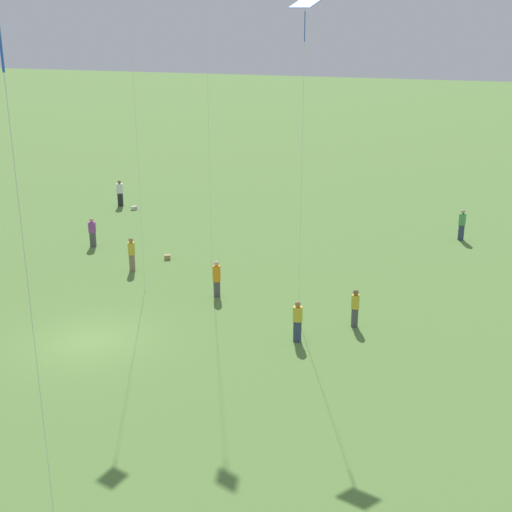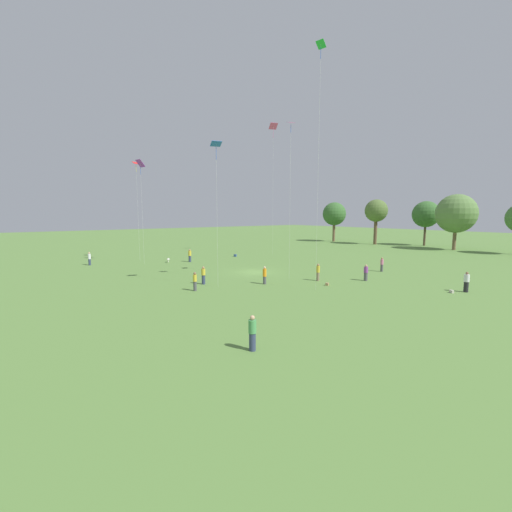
# 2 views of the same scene
# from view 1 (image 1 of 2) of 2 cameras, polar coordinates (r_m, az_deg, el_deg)

# --- Properties ---
(ground_plane) EXTENTS (240.00, 240.00, 0.00)m
(ground_plane) POSITION_cam_1_polar(r_m,az_deg,el_deg) (29.83, -13.11, -6.64)
(ground_plane) COLOR #5B843D
(person_0) EXTENTS (0.60, 0.60, 1.67)m
(person_0) POSITION_cam_1_polar(r_m,az_deg,el_deg) (41.20, -12.96, 1.85)
(person_0) COLOR #4C4C51
(person_0) RESTS_ON ground_plane
(person_2) EXTENTS (0.45, 0.45, 1.81)m
(person_2) POSITION_cam_1_polar(r_m,az_deg,el_deg) (42.97, 16.14, 2.40)
(person_2) COLOR #333D5B
(person_2) RESTS_ON ground_plane
(person_4) EXTENTS (0.52, 0.52, 1.79)m
(person_4) POSITION_cam_1_polar(r_m,az_deg,el_deg) (49.44, -10.83, 4.94)
(person_4) COLOR #232328
(person_4) RESTS_ON ground_plane
(person_5) EXTENTS (0.49, 0.49, 1.76)m
(person_5) POSITION_cam_1_polar(r_m,az_deg,el_deg) (36.94, -9.92, 0.15)
(person_5) COLOR #847056
(person_5) RESTS_ON ground_plane
(person_6) EXTENTS (0.41, 0.41, 1.68)m
(person_6) POSITION_cam_1_polar(r_m,az_deg,el_deg) (30.29, 7.93, -4.14)
(person_6) COLOR #4C4C51
(person_6) RESTS_ON ground_plane
(person_7) EXTENTS (0.55, 0.55, 1.74)m
(person_7) POSITION_cam_1_polar(r_m,az_deg,el_deg) (28.76, 3.34, -5.24)
(person_7) COLOR #333D5B
(person_7) RESTS_ON ground_plane
(person_9) EXTENTS (0.36, 0.36, 1.74)m
(person_9) POSITION_cam_1_polar(r_m,az_deg,el_deg) (33.17, -3.16, -1.82)
(person_9) COLOR #4C4C51
(person_9) RESTS_ON ground_plane
(kite_4) EXTENTS (1.14, 1.16, 13.10)m
(kite_4) POSITION_cam_1_polar(r_m,az_deg,el_deg) (28.24, 3.94, 18.41)
(kite_4) COLOR blue
(kite_4) RESTS_ON ground_plane
(picnic_bag_0) EXTENTS (0.37, 0.40, 0.25)m
(picnic_bag_0) POSITION_cam_1_polar(r_m,az_deg,el_deg) (38.56, -7.11, -0.08)
(picnic_bag_0) COLOR #A58459
(picnic_bag_0) RESTS_ON ground_plane
(picnic_bag_1) EXTENTS (0.44, 0.36, 0.24)m
(picnic_bag_1) POSITION_cam_1_polar(r_m,az_deg,el_deg) (48.52, -9.73, 3.81)
(picnic_bag_1) COLOR beige
(picnic_bag_1) RESTS_ON ground_plane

